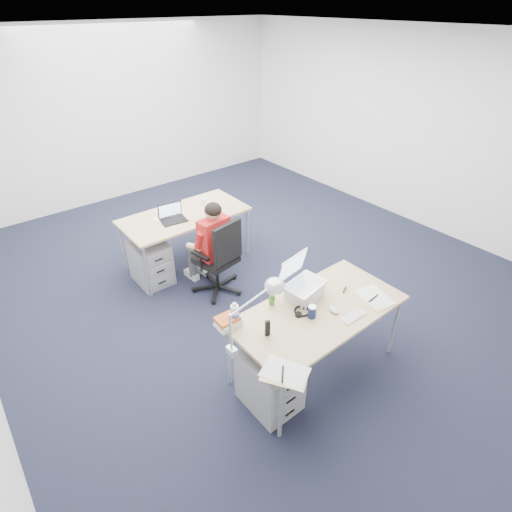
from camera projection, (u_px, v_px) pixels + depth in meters
The scene contains 24 objects.
floor at pixel (253, 275), 5.26m from camera, with size 7.00×7.00×0.00m, color black.
room at pixel (252, 146), 4.33m from camera, with size 6.02×7.02×2.80m.
desk_near at pixel (318, 314), 3.58m from camera, with size 1.60×0.80×0.73m.
desk_far at pixel (185, 217), 5.15m from camera, with size 1.60×0.80×0.73m.
office_chair at pixel (219, 271), 4.83m from camera, with size 0.72×0.72×0.99m.
seated_person at pixel (208, 245), 4.77m from camera, with size 0.38×0.66×1.17m.
drawer_pedestal_near at pixel (270, 381), 3.46m from camera, with size 0.40×0.50×0.55m, color #A1A4A6.
drawer_pedestal_far at pixel (151, 262), 5.01m from camera, with size 0.40×0.50×0.55m, color #A1A4A6.
silver_laptop at pixel (305, 280), 3.59m from camera, with size 0.38×0.30×0.40m, color silver, non-canonical shape.
wireless_keyboard at pixel (353, 316), 3.47m from camera, with size 0.24×0.10×0.01m, color white.
computer_mouse at pixel (334, 310), 3.52m from camera, with size 0.07×0.11×0.04m, color white.
headphones at pixel (302, 311), 3.52m from camera, with size 0.19×0.15×0.03m, color black, non-canonical shape.
can_koozie at pixel (312, 312), 3.44m from camera, with size 0.07×0.07×0.12m, color #151E44.
water_bottle at pixel (235, 314), 3.33m from camera, with size 0.07×0.07×0.23m, color silver.
bear_figurine at pixel (272, 299), 3.58m from camera, with size 0.07×0.05×0.14m, color #297C21, non-canonical shape.
book_stack at pixel (228, 322), 3.36m from camera, with size 0.21×0.15×0.09m, color silver.
cordless_phone at pixel (267, 328), 3.25m from camera, with size 0.04×0.03×0.15m, color black.
papers_left at pixel (285, 374), 2.94m from camera, with size 0.24×0.34×0.01m, color #FFE193.
papers_right at pixel (375, 298), 3.68m from camera, with size 0.22×0.32×0.01m, color #FFE193.
sunglasses at pixel (345, 289), 3.78m from camera, with size 0.09×0.04×0.02m, color black, non-canonical shape.
desk_lamp at pixel (248, 319), 3.05m from camera, with size 0.48×0.18×0.55m, color silver, non-canonical shape.
dark_laptop at pixel (173, 213), 4.91m from camera, with size 0.31×0.30×0.22m, color black, non-canonical shape.
far_cup at pixel (204, 202), 5.32m from camera, with size 0.07×0.07×0.10m, color white.
far_papers at pixel (166, 220), 4.99m from camera, with size 0.19×0.27×0.01m, color white.
Camera 1 is at (-2.65, -3.37, 3.06)m, focal length 28.00 mm.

